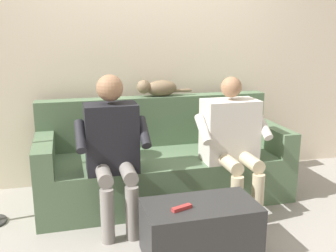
# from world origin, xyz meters

# --- Properties ---
(ground_plane) EXTENTS (8.00, 8.00, 0.00)m
(ground_plane) POSITION_xyz_m (0.00, 0.60, 0.00)
(ground_plane) COLOR gray
(back_wall) EXTENTS (5.22, 0.06, 2.48)m
(back_wall) POSITION_xyz_m (0.00, -0.67, 1.24)
(back_wall) COLOR beige
(back_wall) RESTS_ON ground
(couch) EXTENTS (2.21, 0.85, 0.88)m
(couch) POSITION_xyz_m (0.00, -0.14, 0.30)
(couch) COLOR #516B4C
(couch) RESTS_ON ground
(coffee_table) EXTENTS (0.77, 0.42, 0.38)m
(coffee_table) POSITION_xyz_m (0.00, 0.90, 0.19)
(coffee_table) COLOR #2D2D2D
(coffee_table) RESTS_ON ground
(person_left_seated) EXTENTS (0.61, 0.57, 1.13)m
(person_left_seated) POSITION_xyz_m (-0.50, 0.26, 0.63)
(person_left_seated) COLOR beige
(person_left_seated) RESTS_ON ground
(person_right_seated) EXTENTS (0.56, 0.54, 1.18)m
(person_right_seated) POSITION_xyz_m (0.50, 0.27, 0.66)
(person_right_seated) COLOR black
(person_right_seated) RESTS_ON ground
(cat_on_backrest) EXTENTS (0.54, 0.15, 0.17)m
(cat_on_backrest) POSITION_xyz_m (-0.02, -0.42, 0.97)
(cat_on_backrest) COLOR #756047
(cat_on_backrest) RESTS_ON couch
(remote_red) EXTENTS (0.14, 0.08, 0.02)m
(remote_red) POSITION_xyz_m (0.15, 0.95, 0.39)
(remote_red) COLOR #B73333
(remote_red) RESTS_ON coffee_table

